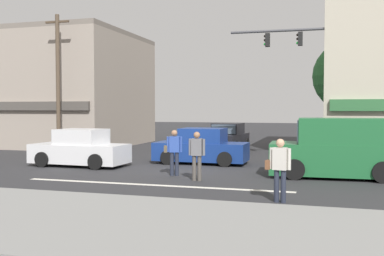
# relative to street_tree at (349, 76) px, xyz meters

# --- Properties ---
(ground_plane) EXTENTS (120.00, 120.00, 0.00)m
(ground_plane) POSITION_rel_street_tree_xyz_m (-6.39, -6.23, -4.02)
(ground_plane) COLOR #2B2B2D
(lane_marking_stripe) EXTENTS (9.00, 0.24, 0.01)m
(lane_marking_stripe) POSITION_rel_street_tree_xyz_m (-6.39, -9.73, -4.01)
(lane_marking_stripe) COLOR silver
(lane_marking_stripe) RESTS_ON ground
(sidewalk_curb) EXTENTS (40.00, 5.00, 0.16)m
(sidewalk_curb) POSITION_rel_street_tree_xyz_m (-6.39, -14.73, -3.94)
(sidewalk_curb) COLOR gray
(sidewalk_curb) RESTS_ON ground
(building_left_block) EXTENTS (10.72, 9.52, 7.42)m
(building_left_block) POSITION_rel_street_tree_xyz_m (-18.67, 3.86, -0.31)
(building_left_block) COLOR gray
(building_left_block) RESTS_ON ground
(street_tree) EXTENTS (3.42, 3.42, 5.74)m
(street_tree) POSITION_rel_street_tree_xyz_m (0.00, 0.00, 0.00)
(street_tree) COLOR #4C3823
(street_tree) RESTS_ON ground
(utility_pole_near_left) EXTENTS (1.40, 0.22, 7.53)m
(utility_pole_near_left) POSITION_rel_street_tree_xyz_m (-15.01, -1.69, -0.10)
(utility_pole_near_left) COLOR brown
(utility_pole_near_left) RESTS_ON ground
(utility_pole_far_right) EXTENTS (1.40, 0.22, 8.33)m
(utility_pole_far_right) POSITION_rel_street_tree_xyz_m (0.78, 1.18, 0.30)
(utility_pole_far_right) COLOR brown
(utility_pole_far_right) RESTS_ON ground
(traffic_light_mast) EXTENTS (4.89, 0.29, 6.20)m
(traffic_light_mast) POSITION_rel_street_tree_xyz_m (-1.47, -2.46, 0.16)
(traffic_light_mast) COLOR #47474C
(traffic_light_mast) RESTS_ON ground
(sedan_crossing_leftbound) EXTENTS (2.10, 4.21, 1.58)m
(sedan_crossing_leftbound) POSITION_rel_street_tree_xyz_m (-6.61, 3.09, -3.31)
(sedan_crossing_leftbound) COLOR black
(sedan_crossing_leftbound) RESTS_ON ground
(sedan_parked_curbside) EXTENTS (4.11, 1.90, 1.58)m
(sedan_parked_curbside) POSITION_rel_street_tree_xyz_m (-6.36, -3.82, -3.31)
(sedan_parked_curbside) COLOR navy
(sedan_parked_curbside) RESTS_ON ground
(sedan_crossing_rightbound) EXTENTS (4.16, 2.00, 1.58)m
(sedan_crossing_rightbound) POSITION_rel_street_tree_xyz_m (-11.11, -6.12, -3.31)
(sedan_crossing_rightbound) COLOR silver
(sedan_crossing_rightbound) RESTS_ON ground
(van_crossing_center) EXTENTS (4.67, 2.18, 2.11)m
(van_crossing_center) POSITION_rel_street_tree_xyz_m (-0.60, -6.40, -3.01)
(van_crossing_center) COLOR #1E6033
(van_crossing_center) RESTS_ON ground
(pedestrian_foreground_with_bag) EXTENTS (0.67, 0.39, 1.67)m
(pedestrian_foreground_with_bag) POSITION_rel_street_tree_xyz_m (-2.24, -11.28, -3.06)
(pedestrian_foreground_with_bag) COLOR #232838
(pedestrian_foreground_with_bag) RESTS_ON ground
(pedestrian_mid_crossing) EXTENTS (0.57, 0.24, 1.67)m
(pedestrian_mid_crossing) POSITION_rel_street_tree_xyz_m (-5.25, -8.52, -3.07)
(pedestrian_mid_crossing) COLOR #4C4742
(pedestrian_mid_crossing) RESTS_ON ground
(pedestrian_far_side) EXTENTS (0.69, 0.36, 1.67)m
(pedestrian_far_side) POSITION_rel_street_tree_xyz_m (-6.38, -7.62, -3.06)
(pedestrian_far_side) COLOR #232838
(pedestrian_far_side) RESTS_ON ground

